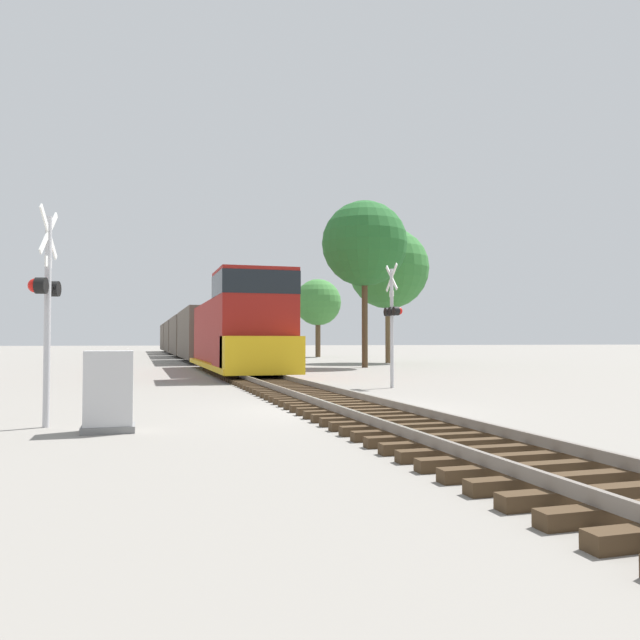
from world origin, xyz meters
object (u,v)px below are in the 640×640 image
at_px(crossing_signal_near, 46,298).
at_px(relay_cabinet, 109,392).
at_px(crossing_signal_far, 393,315).
at_px(tree_far_right, 365,244).
at_px(tree_deep_background, 318,303).
at_px(tree_mid_background, 388,269).
at_px(freight_train, 189,336).

distance_m(crossing_signal_near, relay_cabinet, 2.27).
relative_size(crossing_signal_far, relay_cabinet, 2.96).
relative_size(tree_far_right, tree_deep_background, 1.30).
distance_m(tree_far_right, tree_mid_background, 8.21).
height_order(crossing_signal_near, relay_cabinet, crossing_signal_near).
xyz_separation_m(crossing_signal_near, tree_far_right, (14.66, 22.49, 5.02)).
relative_size(crossing_signal_near, tree_deep_background, 0.53).
height_order(relay_cabinet, tree_mid_background, tree_mid_background).
height_order(freight_train, crossing_signal_near, freight_train).
height_order(freight_train, crossing_signal_far, freight_train).
distance_m(relay_cabinet, tree_mid_background, 35.76).
relative_size(tree_far_right, tree_mid_background, 1.02).
distance_m(relay_cabinet, tree_deep_background, 50.87).
distance_m(crossing_signal_near, tree_far_right, 27.31).
xyz_separation_m(crossing_signal_near, tree_mid_background, (19.06, 29.39, 4.44)).
bearing_deg(relay_cabinet, tree_far_right, 60.08).
bearing_deg(tree_mid_background, freight_train, 124.99).
distance_m(freight_train, relay_cabinet, 48.95).
xyz_separation_m(tree_mid_background, tree_deep_background, (-0.40, 17.19, -1.47)).
xyz_separation_m(crossing_signal_far, tree_deep_background, (8.70, 39.46, 2.92)).
relative_size(relay_cabinet, tree_deep_background, 0.18).
xyz_separation_m(crossing_signal_near, tree_deep_background, (18.66, 46.58, 2.98)).
xyz_separation_m(freight_train, tree_deep_background, (12.43, -1.14, 3.35)).
xyz_separation_m(relay_cabinet, tree_deep_background, (17.50, 47.53, 4.68)).
relative_size(freight_train, crossing_signal_near, 18.46).
bearing_deg(tree_far_right, crossing_signal_far, -106.96).
bearing_deg(freight_train, tree_deep_background, -5.24).
bearing_deg(crossing_signal_far, relay_cabinet, 131.22).
xyz_separation_m(crossing_signal_near, relay_cabinet, (1.17, -0.95, -1.70)).
distance_m(freight_train, tree_far_right, 27.14).
xyz_separation_m(crossing_signal_near, crossing_signal_far, (9.97, 7.12, 0.06)).
bearing_deg(freight_train, tree_mid_background, -55.01).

